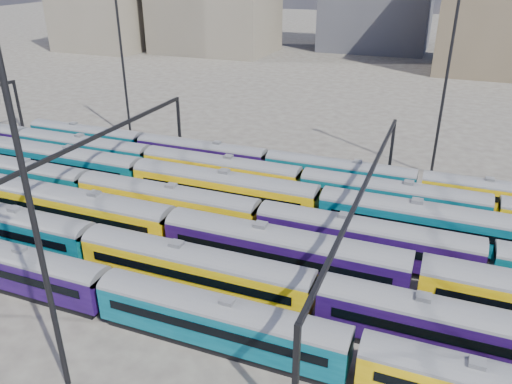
% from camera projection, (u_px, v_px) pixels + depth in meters
% --- Properties ---
extents(ground, '(500.00, 500.00, 0.00)m').
position_uv_depth(ground, '(258.00, 240.00, 49.98)').
color(ground, '#403A36').
rests_on(ground, ground).
extents(rake_1, '(103.22, 3.02, 5.09)m').
position_uv_depth(rake_1, '(194.00, 266.00, 41.00)').
color(rake_1, black).
rests_on(rake_1, ground).
extents(rake_2, '(110.23, 3.23, 5.45)m').
position_uv_depth(rake_2, '(283.00, 248.00, 43.15)').
color(rake_2, black).
rests_on(rake_2, ground).
extents(rake_3, '(144.81, 3.03, 5.09)m').
position_uv_depth(rake_3, '(366.00, 236.00, 45.38)').
color(rake_3, black).
rests_on(rake_3, ground).
extents(rake_4, '(130.33, 3.18, 5.36)m').
position_uv_depth(rake_4, '(320.00, 202.00, 51.40)').
color(rake_4, black).
rests_on(rake_4, ground).
extents(rake_5, '(141.50, 2.96, 4.97)m').
position_uv_depth(rake_5, '(221.00, 169.00, 60.21)').
color(rake_5, black).
rests_on(rake_5, ground).
extents(rake_6, '(92.57, 2.71, 4.55)m').
position_uv_depth(rake_6, '(339.00, 171.00, 60.09)').
color(rake_6, black).
rests_on(rake_6, ground).
extents(gantry_1, '(0.35, 40.35, 8.03)m').
position_uv_depth(gantry_1, '(85.00, 151.00, 53.73)').
color(gantry_1, black).
rests_on(gantry_1, ground).
extents(gantry_2, '(0.35, 40.35, 8.03)m').
position_uv_depth(gantry_2, '(364.00, 194.00, 43.81)').
color(gantry_2, black).
rests_on(gantry_2, ground).
extents(mast_1, '(1.40, 0.50, 25.60)m').
position_uv_depth(mast_1, '(121.00, 47.00, 72.58)').
color(mast_1, black).
rests_on(mast_1, ground).
extents(mast_2, '(1.40, 0.50, 25.60)m').
position_uv_depth(mast_2, '(28.00, 193.00, 27.17)').
color(mast_2, black).
rests_on(mast_2, ground).
extents(mast_3, '(1.40, 0.50, 25.60)m').
position_uv_depth(mast_3, '(448.00, 67.00, 59.38)').
color(mast_3, black).
rests_on(mast_3, ground).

